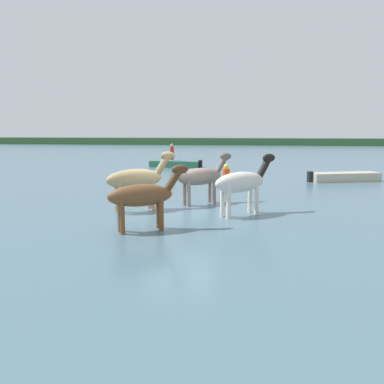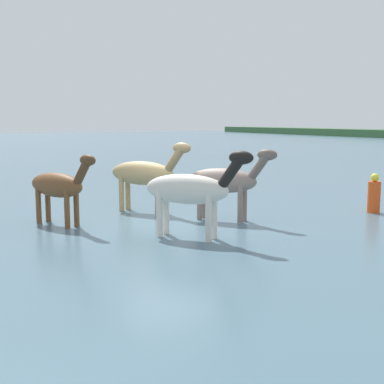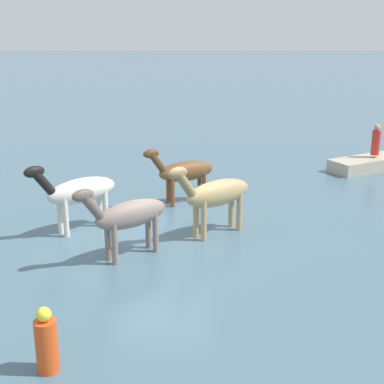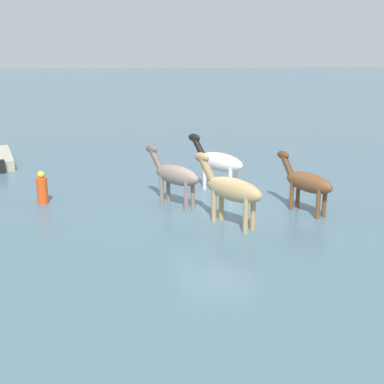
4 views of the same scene
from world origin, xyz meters
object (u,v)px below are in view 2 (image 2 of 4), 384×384
horse_lead (225,181)px  horse_dun_straggler (59,186)px  horse_chestnut_trailing (145,174)px  buoy_channel_marker (374,195)px  horse_gray_outer (190,190)px

horse_lead → horse_dun_straggler: horse_lead is taller
horse_chestnut_trailing → buoy_channel_marker: (2.85, 5.97, -0.61)m
horse_lead → buoy_channel_marker: size_ratio=1.88×
horse_gray_outer → buoy_channel_marker: 6.27m
horse_dun_straggler → horse_chestnut_trailing: bearing=80.0°
horse_lead → buoy_channel_marker: bearing=40.6°
horse_chestnut_trailing → horse_lead: 2.58m
horse_dun_straggler → buoy_channel_marker: size_ratio=1.97×
horse_lead → horse_dun_straggler: bearing=-146.2°
horse_lead → buoy_channel_marker: horse_lead is taller
buoy_channel_marker → horse_chestnut_trailing: bearing=-115.5°
horse_gray_outer → horse_lead: horse_gray_outer is taller
horse_chestnut_trailing → horse_lead: horse_chestnut_trailing is taller
horse_gray_outer → horse_lead: (-1.53, 1.71, -0.05)m
horse_chestnut_trailing → horse_gray_outer: bearing=-41.7°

